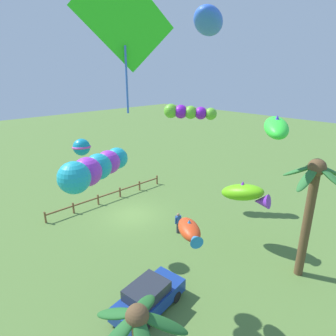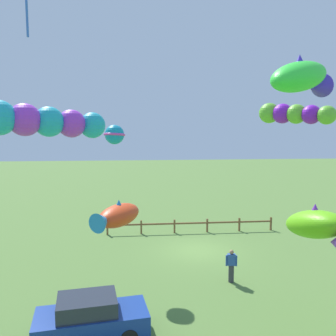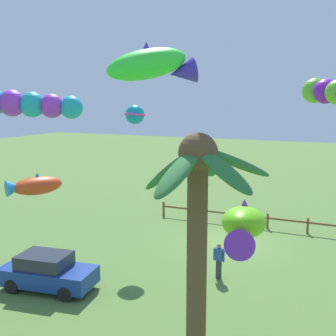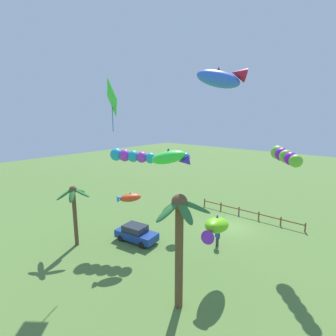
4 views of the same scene
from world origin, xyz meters
name	(u,v)px [view 2 (image 2 of 4)]	position (x,y,z in m)	size (l,w,h in m)	color
ground_plane	(197,250)	(0.00, 0.00, 0.00)	(120.00, 120.00, 0.00)	#567A38
rail_fence	(191,224)	(-0.19, -3.71, 0.59)	(11.81, 0.12, 0.95)	brown
parked_car_0	(91,317)	(5.32, 8.41, 0.75)	(4.10, 2.24, 1.51)	navy
spectator_0	(231,266)	(-0.83, 4.46, 0.81)	(0.54, 0.30, 1.59)	#38383D
kite_ball_1	(115,135)	(4.75, 1.78, 7.02)	(1.47, 1.48, 1.01)	#148EB4
kite_tube_2	(293,114)	(-4.97, 1.44, 8.12)	(3.17, 3.55, 1.26)	#66C12F
kite_fish_3	(302,78)	(-0.82, 10.91, 8.72)	(2.61, 2.25, 1.22)	#35ED3B
kite_tube_4	(43,121)	(6.96, 7.30, 7.60)	(3.98, 2.71, 1.33)	#1EA8C0
kite_fish_5	(318,226)	(-2.86, 8.44, 3.82)	(1.95, 3.52, 1.68)	#65C816
kite_fish_6	(117,216)	(4.26, 10.06, 4.79)	(1.67, 2.05, 0.81)	#E04119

